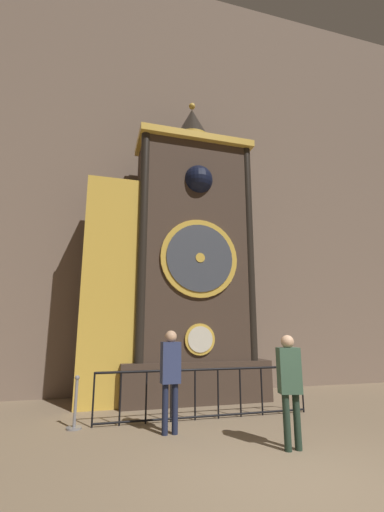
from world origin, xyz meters
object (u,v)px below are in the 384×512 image
object	(u,v)px
clock_tower	(177,264)
visitor_near	(171,370)
stanchion_post	(75,412)
visitor_far	(290,379)

from	to	relation	value
clock_tower	visitor_near	xyz separation A→B (m)	(-0.75, -2.78, -2.53)
clock_tower	stanchion_post	size ratio (longest dim) A/B	9.27
visitor_far	stanchion_post	size ratio (longest dim) A/B	1.80
visitor_far	stanchion_post	distance (m)	3.97
visitor_far	clock_tower	bearing A→B (deg)	114.43
clock_tower	visitor_far	world-z (taller)	clock_tower
visitor_near	visitor_far	xyz separation A→B (m)	(1.64, -1.31, -0.05)
clock_tower	visitor_far	distance (m)	4.92
visitor_near	stanchion_post	bearing A→B (deg)	150.95
visitor_near	visitor_far	world-z (taller)	visitor_near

